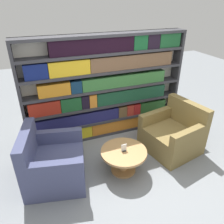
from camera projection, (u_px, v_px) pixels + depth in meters
ground_plane at (135, 173)px, 3.57m from camera, size 14.00×14.00×0.00m
bookshelf at (106, 88)px, 4.19m from camera, size 3.13×0.30×2.00m
armchair_left at (53, 164)px, 3.32m from camera, size 1.04×1.07×0.89m
armchair_right at (173, 135)px, 4.02m from camera, size 1.02×1.05×0.89m
coffee_table at (124, 156)px, 3.50m from camera, size 0.74×0.74×0.40m
table_sign at (124, 148)px, 3.42m from camera, size 0.09×0.06×0.12m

